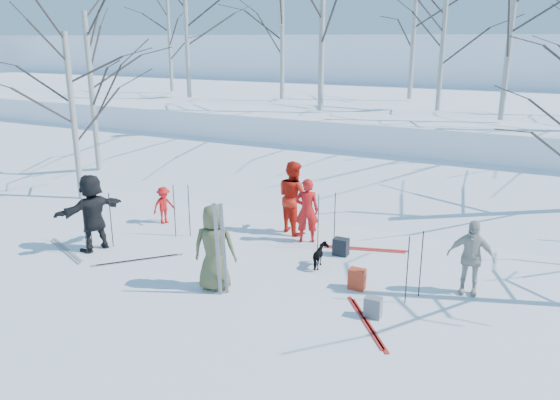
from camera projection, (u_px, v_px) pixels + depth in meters
The scene contains 38 objects.
ground at pixel (248, 278), 11.37m from camera, with size 120.00×120.00×0.00m, color white.
snow_ramp at pixel (358, 191), 17.32m from camera, with size 70.00×9.50×1.40m, color white.
snow_plateau at pixel (428, 122), 25.63m from camera, with size 70.00×18.00×2.20m, color white.
far_hill at pixel (487, 75), 43.32m from camera, with size 90.00×30.00×6.00m, color white.
skier_olive_center at pixel (214, 247), 10.66m from camera, with size 0.85×0.55×1.74m, color #505231.
skier_red_north at pixel (307, 210), 13.20m from camera, with size 0.58×0.38×1.59m, color red.
skier_redor_behind at pixel (293, 197), 13.83m from camera, with size 0.90×0.70×1.86m, color red.
skier_red_seated at pixel (164, 205), 14.60m from camera, with size 0.65×0.37×1.01m, color red.
skier_cream_east at pixel (470, 257), 10.50m from camera, with size 0.88×0.37×1.51m, color beige.
skier_grey_west at pixel (92, 212), 12.66m from camera, with size 1.70×0.54×1.83m, color black.
dog at pixel (320, 256), 11.82m from camera, with size 0.28×0.62×0.53m, color black.
upright_ski_left at pixel (218, 250), 10.32m from camera, with size 0.07×0.02×1.90m, color silver.
upright_ski_right at pixel (224, 249), 10.35m from camera, with size 0.07×0.02×1.90m, color silver.
ski_pair_a at pixel (366, 249), 12.89m from camera, with size 1.88×0.71×0.02m, color red, non-canonical shape.
ski_pair_b at pixel (367, 323), 9.56m from camera, with size 1.29×1.65×0.02m, color red, non-canonical shape.
ski_pair_c at pixel (138, 260), 12.26m from camera, with size 1.44×1.53×0.02m, color silver, non-canonical shape.
ski_pair_d at pixel (66, 251), 12.81m from camera, with size 1.82×0.95×0.02m, color silver, non-canonical shape.
ski_pole_a at pixel (111, 220), 12.89m from camera, with size 0.02×0.02×1.34m, color black.
ski_pole_b at pixel (189, 211), 13.59m from camera, with size 0.02×0.02×1.34m, color black.
ski_pole_c at pixel (421, 264), 10.39m from camera, with size 0.02×0.02×1.34m, color black.
ski_pole_d at pixel (89, 216), 13.15m from camera, with size 0.02×0.02×1.34m, color black.
ski_pole_e at pixel (174, 211), 13.59m from camera, with size 0.02×0.02×1.34m, color black.
ski_pole_f at pixel (407, 270), 10.11m from camera, with size 0.02×0.02×1.34m, color black.
ski_pole_g at pixel (84, 226), 12.46m from camera, with size 0.02×0.02×1.34m, color black.
ski_pole_h at pixel (318, 222), 12.76m from camera, with size 0.02×0.02×1.34m, color black.
ski_pole_i at pixel (335, 220), 12.90m from camera, with size 0.02×0.02×1.34m, color black.
backpack_red at pixel (357, 279), 10.83m from camera, with size 0.32×0.22×0.42m, color #AC321A.
backpack_grey at pixel (373, 307), 9.73m from camera, with size 0.30×0.20×0.38m, color slate.
backpack_dark at pixel (341, 247), 12.52m from camera, with size 0.34×0.24×0.40m, color black.
birch_plateau_a at pixel (322, 13), 19.50m from camera, with size 5.44×5.44×6.92m, color silver, non-canonical shape.
birch_plateau_b at pixel (170, 46), 27.18m from camera, with size 3.73×3.73×4.47m, color silver, non-canonical shape.
birch_plateau_d at pixel (443, 44), 19.72m from camera, with size 3.93×3.93×4.76m, color silver, non-canonical shape.
birch_plateau_e at pixel (282, 36), 23.60m from camera, with size 4.34×4.34×5.34m, color silver, non-canonical shape.
birch_plateau_f at pixel (186, 23), 24.00m from camera, with size 5.16×5.16×6.51m, color silver, non-canonical shape.
birch_plateau_h at pixel (414, 28), 23.49m from camera, with size 4.84×4.84×6.06m, color silver, non-canonical shape.
birch_plateau_j at pixel (510, 32), 17.29m from camera, with size 4.48×4.48×5.55m, color silver, non-canonical shape.
birch_edge_a at pixel (73, 118), 16.32m from camera, with size 4.09×4.09×4.99m, color silver, non-canonical shape.
birch_edge_d at pixel (92, 97), 18.81m from camera, with size 4.57×4.57×5.67m, color silver, non-canonical shape.
Camera 1 is at (5.30, -9.01, 4.80)m, focal length 35.00 mm.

